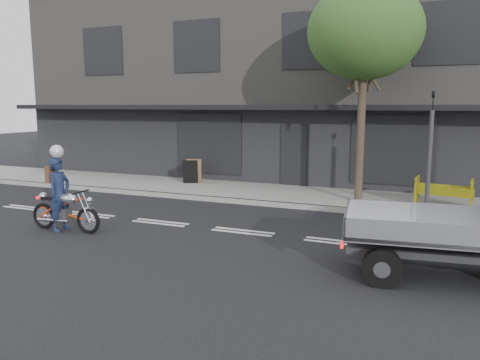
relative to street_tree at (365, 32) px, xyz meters
name	(u,v)px	position (x,y,z in m)	size (l,w,h in m)	color
ground	(243,232)	(-2.20, -4.20, -5.28)	(80.00, 80.00, 0.00)	black
sidewalk	(294,196)	(-2.20, 0.50, -5.20)	(32.00, 3.20, 0.15)	gray
kerb	(280,205)	(-2.20, -1.10, -5.20)	(32.00, 0.20, 0.15)	gray
building_main	(335,86)	(-2.20, 7.10, -1.28)	(26.00, 10.00, 8.00)	slate
street_tree	(365,32)	(0.00, 0.00, 0.00)	(3.40, 3.40, 6.74)	#382B21
traffic_light_pole	(429,159)	(2.00, -0.85, -3.63)	(0.12, 0.12, 3.50)	#2D2D30
motorcycle	(65,209)	(-6.37, -5.79, -4.73)	(2.06, 0.60, 1.06)	black
rider	(59,194)	(-6.52, -5.79, -4.35)	(0.67, 0.44, 1.85)	#17213F
construction_barrier	(444,193)	(2.45, -0.03, -4.68)	(1.60, 0.64, 0.90)	yellow
sandwich_board	(190,172)	(-6.46, 0.95, -4.67)	(0.57, 0.38, 0.91)	black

